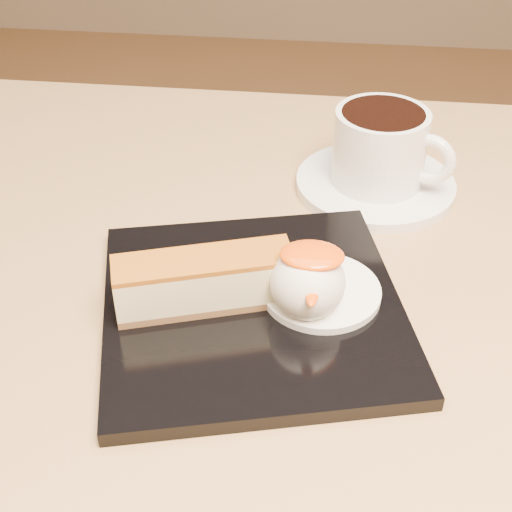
# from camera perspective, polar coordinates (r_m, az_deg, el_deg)

# --- Properties ---
(table) EXTENTS (0.80, 0.80, 0.72)m
(table) POSITION_cam_1_polar(r_m,az_deg,el_deg) (0.65, -3.90, -14.92)
(table) COLOR black
(table) RESTS_ON ground
(dessert_plate) EXTENTS (0.27, 0.27, 0.01)m
(dessert_plate) POSITION_cam_1_polar(r_m,az_deg,el_deg) (0.54, -0.25, -4.18)
(dessert_plate) COLOR black
(dessert_plate) RESTS_ON table
(cheesecake) EXTENTS (0.13, 0.07, 0.04)m
(cheesecake) POSITION_cam_1_polar(r_m,az_deg,el_deg) (0.52, -4.17, -2.01)
(cheesecake) COLOR brown
(cheesecake) RESTS_ON dessert_plate
(cream_smear) EXTENTS (0.09, 0.09, 0.01)m
(cream_smear) POSITION_cam_1_polar(r_m,az_deg,el_deg) (0.54, 5.23, -2.81)
(cream_smear) COLOR white
(cream_smear) RESTS_ON dessert_plate
(ice_cream_scoop) EXTENTS (0.05, 0.05, 0.05)m
(ice_cream_scoop) POSITION_cam_1_polar(r_m,az_deg,el_deg) (0.51, 4.15, -2.14)
(ice_cream_scoop) COLOR white
(ice_cream_scoop) RESTS_ON cream_smear
(mango_sauce) EXTENTS (0.05, 0.03, 0.01)m
(mango_sauce) POSITION_cam_1_polar(r_m,az_deg,el_deg) (0.50, 4.51, 0.06)
(mango_sauce) COLOR #F14E07
(mango_sauce) RESTS_ON ice_cream_scoop
(mint_sprig) EXTENTS (0.03, 0.02, 0.00)m
(mint_sprig) POSITION_cam_1_polar(r_m,az_deg,el_deg) (0.56, 2.35, -0.67)
(mint_sprig) COLOR #2E8E2E
(mint_sprig) RESTS_ON cream_smear
(saucer) EXTENTS (0.15, 0.15, 0.01)m
(saucer) POSITION_cam_1_polar(r_m,az_deg,el_deg) (0.69, 9.51, 5.68)
(saucer) COLOR white
(saucer) RESTS_ON table
(coffee_cup) EXTENTS (0.11, 0.09, 0.07)m
(coffee_cup) POSITION_cam_1_polar(r_m,az_deg,el_deg) (0.67, 10.04, 8.63)
(coffee_cup) COLOR white
(coffee_cup) RESTS_ON saucer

